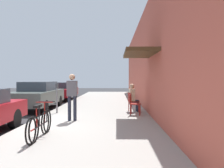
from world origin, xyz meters
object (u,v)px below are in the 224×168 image
bicycle_1 (41,124)px  cafe_chair_1 (132,101)px  parking_meter (57,96)px  seated_patron_1 (133,97)px  parked_car_1 (38,95)px  pedestrian_standing (72,93)px  bicycle_0 (39,125)px  cafe_chair_0 (133,103)px  parked_car_2 (62,91)px

bicycle_1 → cafe_chair_1: size_ratio=1.97×
parking_meter → seated_patron_1: parking_meter is taller
parked_car_1 → pedestrian_standing: (2.59, -3.84, 0.36)m
parking_meter → pedestrian_standing: pedestrian_standing is taller
bicycle_0 → cafe_chair_0: bearing=54.7°
cafe_chair_1 → pedestrian_standing: 3.27m
parking_meter → cafe_chair_1: bearing=7.0°
parked_car_1 → parking_meter: 2.53m
bicycle_1 → cafe_chair_1: bicycle_1 is taller
parking_meter → bicycle_0: bearing=-81.1°
cafe_chair_0 → pedestrian_standing: size_ratio=0.51×
cafe_chair_1 → seated_patron_1: 0.20m
bicycle_1 → pedestrian_standing: (0.36, 2.30, 0.64)m
parked_car_1 → parking_meter: size_ratio=3.33×
bicycle_1 → seated_patron_1: size_ratio=1.33×
parked_car_2 → parking_meter: bearing=-78.0°
parked_car_1 → seated_patron_1: 5.22m
seated_patron_1 → bicycle_0: bearing=-120.2°
parking_meter → bicycle_1: 4.22m
parked_car_2 → bicycle_1: size_ratio=2.57×
parked_car_2 → parking_meter: size_ratio=3.33×
parked_car_2 → bicycle_0: parked_car_2 is taller
seated_patron_1 → bicycle_1: bearing=-121.0°
pedestrian_standing → bicycle_1: bearing=-99.0°
pedestrian_standing → parking_meter: bearing=119.6°
parked_car_2 → bicycle_1: (2.23, -11.46, -0.22)m
pedestrian_standing → bicycle_0: bearing=-98.6°
parking_meter → cafe_chair_0: parking_meter is taller
parked_car_2 → seated_patron_1: seated_patron_1 is taller
cafe_chair_1 → pedestrian_standing: pedestrian_standing is taller
cafe_chair_0 → pedestrian_standing: 2.72m
seated_patron_1 → pedestrian_standing: pedestrian_standing is taller
cafe_chair_0 → parked_car_1: bearing=153.1°
bicycle_1 → cafe_chair_0: size_ratio=1.97×
parked_car_2 → bicycle_0: (2.22, -11.63, -0.22)m
bicycle_0 → cafe_chair_1: (2.69, 4.72, 0.14)m
parked_car_1 → seated_patron_1: (4.97, -1.58, 0.05)m
seated_patron_1 → cafe_chair_1: bearing=-171.0°
parked_car_1 → cafe_chair_1: bearing=-17.9°
bicycle_0 → cafe_chair_0: (2.69, 3.81, 0.14)m
parking_meter → parked_car_1: bearing=127.8°
cafe_chair_0 → parking_meter: bearing=171.5°
bicycle_1 → parking_meter: bearing=99.3°
parked_car_1 → seated_patron_1: parked_car_1 is taller
bicycle_0 → seated_patron_1: seated_patron_1 is taller
parked_car_1 → bicycle_0: parked_car_1 is taller
cafe_chair_1 → seated_patron_1: size_ratio=0.67×
parking_meter → bicycle_1: (0.68, -4.14, -0.41)m
pedestrian_standing → cafe_chair_0: bearing=30.0°
parked_car_2 → pedestrian_standing: 9.53m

